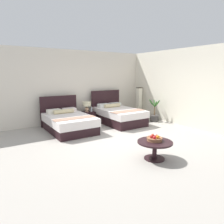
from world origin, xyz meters
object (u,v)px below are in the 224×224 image
(coffee_table, at_px, (155,146))
(potted_palm, at_px, (154,115))
(bed_near_window, at_px, (68,122))
(bed_near_corner, at_px, (118,115))
(fruit_bowl, at_px, (154,139))
(table_lamp, at_px, (87,105))
(vase, at_px, (91,109))
(nightstand, at_px, (87,117))
(floor_lamp_corner, at_px, (139,102))

(coffee_table, bearing_deg, potted_palm, 45.85)
(bed_near_window, distance_m, bed_near_corner, 2.08)
(bed_near_window, distance_m, fruit_bowl, 3.44)
(potted_palm, bearing_deg, table_lamp, 152.10)
(coffee_table, xyz_separation_m, potted_palm, (2.72, 2.81, -0.05))
(bed_near_corner, xyz_separation_m, potted_palm, (1.42, -0.57, -0.07))
(bed_near_window, relative_size, vase, 11.01)
(nightstand, relative_size, fruit_bowl, 1.52)
(floor_lamp_corner, xyz_separation_m, potted_palm, (-0.10, -1.10, -0.40))
(bed_near_corner, distance_m, floor_lamp_corner, 1.64)
(fruit_bowl, distance_m, potted_palm, 3.88)
(nightstand, relative_size, coffee_table, 0.69)
(fruit_bowl, bearing_deg, table_lamp, 86.22)
(table_lamp, xyz_separation_m, coffee_table, (-0.29, -4.10, -0.40))
(fruit_bowl, xyz_separation_m, floor_lamp_corner, (2.80, 3.87, 0.19))
(bed_near_corner, bearing_deg, coffee_table, -111.10)
(nightstand, bearing_deg, coffee_table, -94.02)
(bed_near_window, distance_m, table_lamp, 1.35)
(nightstand, xyz_separation_m, floor_lamp_corner, (2.53, -0.17, 0.44))
(bed_near_corner, height_order, table_lamp, bed_near_corner)
(bed_near_window, xyz_separation_m, coffee_table, (0.78, -3.38, 0.01))
(nightstand, xyz_separation_m, vase, (0.17, -0.04, 0.32))
(potted_palm, bearing_deg, fruit_bowl, -134.33)
(vase, height_order, potted_palm, potted_palm)
(bed_near_corner, xyz_separation_m, nightstand, (-1.02, 0.70, -0.10))
(table_lamp, xyz_separation_m, fruit_bowl, (-0.27, -4.06, -0.24))
(bed_near_window, height_order, vase, bed_near_window)
(bed_near_corner, relative_size, potted_palm, 2.25)
(nightstand, height_order, table_lamp, table_lamp)
(fruit_bowl, relative_size, potted_palm, 0.39)
(coffee_table, bearing_deg, fruit_bowl, 63.47)
(nightstand, height_order, vase, vase)
(bed_near_corner, distance_m, vase, 1.10)
(floor_lamp_corner, bearing_deg, bed_near_corner, -160.89)
(bed_near_window, height_order, table_lamp, bed_near_window)
(bed_near_window, distance_m, coffee_table, 3.46)
(coffee_table, bearing_deg, table_lamp, 86.00)
(coffee_table, bearing_deg, vase, 83.61)
(bed_near_window, bearing_deg, vase, 28.26)
(coffee_table, bearing_deg, bed_near_window, 102.98)
(table_lamp, relative_size, floor_lamp_corner, 0.30)
(nightstand, bearing_deg, floor_lamp_corner, -3.94)
(nightstand, relative_size, table_lamp, 1.37)
(bed_near_window, relative_size, nightstand, 3.71)
(nightstand, relative_size, vase, 2.97)
(bed_near_corner, bearing_deg, bed_near_window, -179.98)
(table_lamp, distance_m, floor_lamp_corner, 2.54)
(potted_palm, bearing_deg, floor_lamp_corner, 84.98)
(vase, relative_size, potted_palm, 0.20)
(table_lamp, bearing_deg, bed_near_corner, -35.32)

